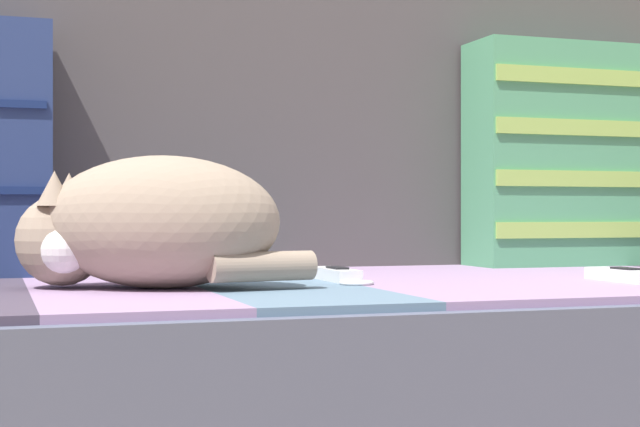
% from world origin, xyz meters
% --- Properties ---
extents(couch, '(1.88, 0.90, 0.41)m').
position_xyz_m(couch, '(0.00, 0.10, 0.20)').
color(couch, gray).
rests_on(couch, ground_plane).
extents(sofa_backrest, '(1.84, 0.14, 0.58)m').
position_xyz_m(sofa_backrest, '(0.00, 0.48, 0.69)').
color(sofa_backrest, '#474242').
rests_on(sofa_backrest, couch).
extents(throw_pillow_striped, '(0.45, 0.14, 0.43)m').
position_xyz_m(throw_pillow_striped, '(0.60, 0.33, 0.62)').
color(throw_pillow_striped, '#4C9366').
rests_on(throw_pillow_striped, couch).
extents(sleeping_cat, '(0.38, 0.30, 0.18)m').
position_xyz_m(sleeping_cat, '(-0.29, -0.00, 0.49)').
color(sleeping_cat, gray).
rests_on(sleeping_cat, couch).
extents(game_remote_near, '(0.05, 0.18, 0.02)m').
position_xyz_m(game_remote_near, '(0.39, -0.09, 0.41)').
color(game_remote_near, white).
rests_on(game_remote_near, couch).
extents(game_remote_far, '(0.05, 0.19, 0.02)m').
position_xyz_m(game_remote_far, '(-0.00, 0.06, 0.41)').
color(game_remote_far, white).
rests_on(game_remote_far, couch).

